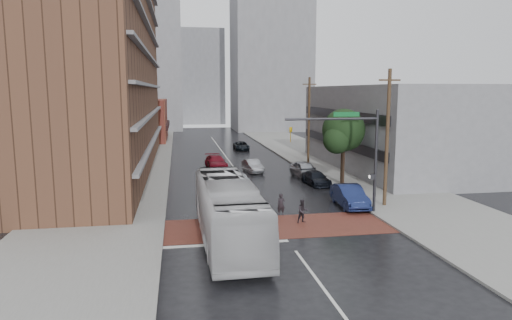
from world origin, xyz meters
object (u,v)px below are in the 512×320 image
pedestrian_b (303,211)px  car_parked_mid (316,178)px  suv_travel (241,146)px  pedestrian_a (281,205)px  car_travel_c (216,162)px  transit_bus (228,211)px  car_travel_a (240,180)px  car_travel_b (253,166)px  car_parked_near (350,196)px  car_parked_far (305,170)px

pedestrian_b → car_parked_mid: pedestrian_b is taller
suv_travel → pedestrian_a: bearing=-92.8°
pedestrian_a → car_travel_c: pedestrian_a is taller
transit_bus → car_parked_mid: transit_bus is taller
transit_bus → car_travel_a: transit_bus is taller
car_travel_a → car_travel_b: bearing=63.5°
car_travel_b → car_parked_mid: size_ratio=0.96×
car_travel_b → car_parked_near: (4.70, -15.40, 0.13)m
pedestrian_b → car_parked_mid: 12.33m
car_travel_b → pedestrian_a: bearing=-100.6°
car_travel_c → car_parked_far: (8.14, -7.06, 0.10)m
car_travel_a → suv_travel: (3.71, 25.86, -0.08)m
pedestrian_a → car_travel_b: (0.80, 16.93, -0.09)m
transit_bus → car_travel_b: size_ratio=3.13×
pedestrian_a → suv_travel: pedestrian_a is taller
pedestrian_b → suv_travel: pedestrian_b is taller
pedestrian_b → pedestrian_a: bearing=108.0°
pedestrian_a → suv_travel: bearing=87.2°
car_travel_a → car_parked_mid: 7.02m
transit_bus → car_parked_far: (9.48, 17.74, -0.95)m
pedestrian_a → suv_travel: (2.10, 35.21, -0.15)m
car_travel_b → car_travel_c: (-3.61, 3.13, 0.04)m
pedestrian_b → suv_travel: (1.12, 37.17, -0.16)m
transit_bus → suv_travel: (6.25, 39.96, -1.14)m
car_travel_a → car_parked_near: size_ratio=0.84×
car_parked_far → pedestrian_a: bearing=-117.6°
car_travel_a → car_parked_mid: (7.02, 0.20, -0.08)m
pedestrian_b → car_parked_mid: (4.43, 11.51, -0.17)m
pedestrian_a → car_parked_far: size_ratio=0.32×
car_parked_mid → car_travel_c: bearing=122.2°
car_travel_b → suv_travel: bearing=78.0°
car_travel_c → car_parked_far: 10.77m
car_parked_mid → car_travel_a: bearing=175.8°
car_travel_c → car_parked_far: size_ratio=1.03×
pedestrian_b → car_travel_a: 11.60m
car_travel_a → car_parked_far: (6.93, 3.65, 0.11)m
car_parked_far → car_parked_mid: bearing=-94.0°
car_travel_a → car_parked_mid: car_travel_a is taller
transit_bus → pedestrian_b: 5.92m
transit_bus → pedestrian_a: transit_bus is taller
car_parked_mid → transit_bus: bearing=-129.6°
suv_travel → car_parked_near: (3.40, -33.69, 0.19)m
pedestrian_a → car_travel_c: (-2.81, 20.06, -0.05)m
pedestrian_b → car_parked_far: car_parked_far is taller
transit_bus → suv_travel: 40.46m
pedestrian_a → car_parked_mid: bearing=61.0°
car_travel_a → car_parked_near: 10.57m
pedestrian_a → transit_bus: bearing=-130.6°
pedestrian_a → pedestrian_b: bearing=-62.8°
transit_bus → car_parked_far: 20.14m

